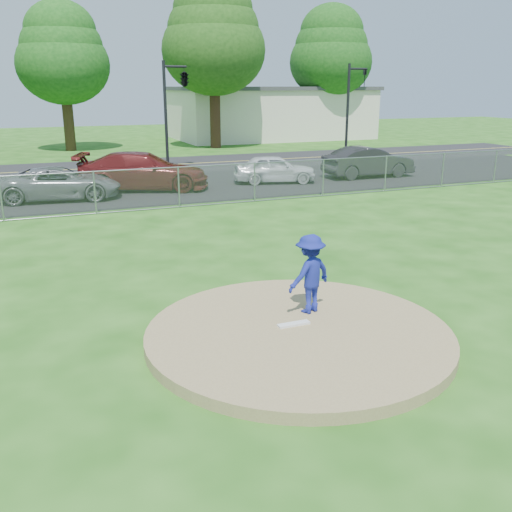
{
  "coord_description": "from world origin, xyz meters",
  "views": [
    {
      "loc": [
        -4.18,
        -8.3,
        4.32
      ],
      "look_at": [
        0.0,
        2.0,
        1.0
      ],
      "focal_mm": 40.0,
      "sensor_mm": 36.0,
      "label": 1
    }
  ],
  "objects_px": {
    "parked_car_charcoal": "(368,162)",
    "traffic_signal_center": "(182,80)",
    "tree_right": "(214,36)",
    "parked_car_gray": "(60,183)",
    "parked_car_darkred": "(143,171)",
    "commercial_building": "(271,112)",
    "traffic_signal_right": "(351,103)",
    "pitcher": "(310,274)",
    "parked_car_pearl": "(275,169)",
    "tree_far_right": "(331,51)",
    "tree_center": "(62,53)"
  },
  "relations": [
    {
      "from": "pitcher",
      "to": "parked_car_pearl",
      "type": "bearing_deg",
      "value": -130.2
    },
    {
      "from": "tree_center",
      "to": "parked_car_darkred",
      "type": "xyz_separation_m",
      "value": [
        1.54,
        -17.73,
        -5.65
      ]
    },
    {
      "from": "tree_far_right",
      "to": "commercial_building",
      "type": "bearing_deg",
      "value": 143.13
    },
    {
      "from": "commercial_building",
      "to": "pitcher",
      "type": "height_order",
      "value": "commercial_building"
    },
    {
      "from": "traffic_signal_right",
      "to": "parked_car_charcoal",
      "type": "bearing_deg",
      "value": -113.13
    },
    {
      "from": "tree_center",
      "to": "tree_far_right",
      "type": "distance_m",
      "value": 21.03
    },
    {
      "from": "tree_center",
      "to": "parked_car_pearl",
      "type": "height_order",
      "value": "tree_center"
    },
    {
      "from": "tree_right",
      "to": "commercial_building",
      "type": "bearing_deg",
      "value": 40.6
    },
    {
      "from": "tree_far_right",
      "to": "parked_car_charcoal",
      "type": "relative_size",
      "value": 2.39
    },
    {
      "from": "tree_right",
      "to": "parked_car_gray",
      "type": "distance_m",
      "value": 21.71
    },
    {
      "from": "traffic_signal_center",
      "to": "parked_car_pearl",
      "type": "distance_m",
      "value": 7.75
    },
    {
      "from": "commercial_building",
      "to": "pitcher",
      "type": "xyz_separation_m",
      "value": [
        -15.45,
        -37.31,
        -1.21
      ]
    },
    {
      "from": "parked_car_pearl",
      "to": "tree_center",
      "type": "bearing_deg",
      "value": 37.4
    },
    {
      "from": "traffic_signal_center",
      "to": "parked_car_pearl",
      "type": "xyz_separation_m",
      "value": [
        2.6,
        -6.14,
        -3.96
      ]
    },
    {
      "from": "tree_center",
      "to": "pitcher",
      "type": "bearing_deg",
      "value": -87.33
    },
    {
      "from": "tree_right",
      "to": "parked_car_gray",
      "type": "bearing_deg",
      "value": -125.53
    },
    {
      "from": "tree_center",
      "to": "pitcher",
      "type": "distance_m",
      "value": 33.8
    },
    {
      "from": "tree_far_right",
      "to": "parked_car_charcoal",
      "type": "distance_m",
      "value": 21.95
    },
    {
      "from": "traffic_signal_right",
      "to": "traffic_signal_center",
      "type": "bearing_deg",
      "value": -180.0
    },
    {
      "from": "tree_right",
      "to": "parked_car_charcoal",
      "type": "bearing_deg",
      "value": -81.03
    },
    {
      "from": "tree_far_right",
      "to": "parked_car_pearl",
      "type": "height_order",
      "value": "tree_far_right"
    },
    {
      "from": "parked_car_charcoal",
      "to": "traffic_signal_center",
      "type": "bearing_deg",
      "value": 51.5
    },
    {
      "from": "traffic_signal_center",
      "to": "traffic_signal_right",
      "type": "xyz_separation_m",
      "value": [
        10.27,
        0.0,
        -1.25
      ]
    },
    {
      "from": "tree_right",
      "to": "parked_car_darkred",
      "type": "distance_m",
      "value": 19.12
    },
    {
      "from": "parked_car_gray",
      "to": "commercial_building",
      "type": "bearing_deg",
      "value": -32.31
    },
    {
      "from": "tree_far_right",
      "to": "parked_car_gray",
      "type": "distance_m",
      "value": 30.93
    },
    {
      "from": "tree_right",
      "to": "traffic_signal_center",
      "type": "distance_m",
      "value": 11.6
    },
    {
      "from": "traffic_signal_right",
      "to": "parked_car_darkred",
      "type": "xyz_separation_m",
      "value": [
        -13.69,
        -5.73,
        -2.54
      ]
    },
    {
      "from": "tree_right",
      "to": "parked_car_darkred",
      "type": "relative_size",
      "value": 2.09
    },
    {
      "from": "parked_car_gray",
      "to": "parked_car_charcoal",
      "type": "xyz_separation_m",
      "value": [
        14.51,
        0.47,
        0.1
      ]
    },
    {
      "from": "tree_center",
      "to": "parked_car_gray",
      "type": "distance_m",
      "value": 19.7
    },
    {
      "from": "pitcher",
      "to": "traffic_signal_center",
      "type": "bearing_deg",
      "value": -117.69
    },
    {
      "from": "traffic_signal_right",
      "to": "commercial_building",
      "type": "bearing_deg",
      "value": 83.71
    },
    {
      "from": "commercial_building",
      "to": "parked_car_darkred",
      "type": "relative_size",
      "value": 2.95
    },
    {
      "from": "commercial_building",
      "to": "traffic_signal_right",
      "type": "height_order",
      "value": "traffic_signal_right"
    },
    {
      "from": "parked_car_pearl",
      "to": "parked_car_charcoal",
      "type": "xyz_separation_m",
      "value": [
        5.0,
        -0.12,
        0.1
      ]
    },
    {
      "from": "tree_right",
      "to": "parked_car_pearl",
      "type": "xyz_separation_m",
      "value": [
        -2.43,
        -16.14,
        -7.0
      ]
    },
    {
      "from": "tree_center",
      "to": "parked_car_gray",
      "type": "bearing_deg",
      "value": -95.92
    },
    {
      "from": "tree_far_right",
      "to": "parked_car_darkred",
      "type": "bearing_deg",
      "value": -136.09
    },
    {
      "from": "traffic_signal_right",
      "to": "pitcher",
      "type": "xyz_separation_m",
      "value": [
        -13.68,
        -21.31,
        -2.41
      ]
    },
    {
      "from": "parked_car_darkred",
      "to": "parked_car_pearl",
      "type": "bearing_deg",
      "value": -75.19
    },
    {
      "from": "traffic_signal_center",
      "to": "traffic_signal_right",
      "type": "distance_m",
      "value": 10.34
    },
    {
      "from": "tree_center",
      "to": "parked_car_charcoal",
      "type": "distance_m",
      "value": 22.89
    },
    {
      "from": "parked_car_darkred",
      "to": "traffic_signal_right",
      "type": "bearing_deg",
      "value": -48.64
    },
    {
      "from": "parked_car_darkred",
      "to": "commercial_building",
      "type": "bearing_deg",
      "value": -16.77
    },
    {
      "from": "pitcher",
      "to": "parked_car_darkred",
      "type": "relative_size",
      "value": 0.27
    },
    {
      "from": "tree_right",
      "to": "parked_car_pearl",
      "type": "bearing_deg",
      "value": -98.58
    },
    {
      "from": "commercial_building",
      "to": "traffic_signal_right",
      "type": "relative_size",
      "value": 2.93
    },
    {
      "from": "commercial_building",
      "to": "tree_far_right",
      "type": "height_order",
      "value": "tree_far_right"
    },
    {
      "from": "pitcher",
      "to": "parked_car_darkred",
      "type": "distance_m",
      "value": 15.58
    }
  ]
}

